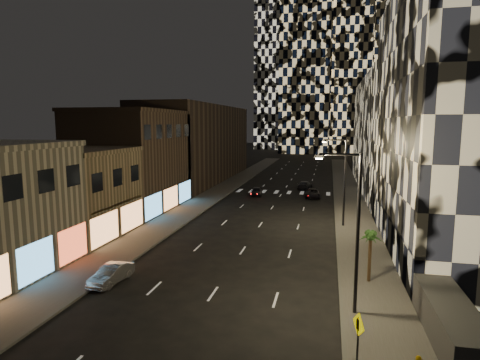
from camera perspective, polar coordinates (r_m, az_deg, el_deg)
The scene contains 21 objects.
sidewalk_left at distance 65.33m, azimuth -2.65°, elevation -1.35°, with size 4.00×120.00×0.15m, color #47443F.
sidewalk_right at distance 63.17m, azimuth 15.15°, elevation -1.95°, with size 4.00×120.00×0.15m, color #47443F.
curb_left at distance 64.82m, azimuth -0.86°, elevation -1.42°, with size 0.20×120.00×0.15m, color #4C4C47.
curb_right at distance 63.11m, azimuth 13.25°, elevation -1.89°, with size 0.20×120.00×0.15m, color #4C4C47.
retail_tan at distance 41.46m, azimuth -22.93°, elevation -1.92°, with size 10.00×10.00×8.00m, color #897452.
retail_brown at distance 51.79m, azimuth -15.05°, elevation 2.54°, with size 10.00×15.00×12.00m, color #473528.
retail_filler_left at distance 76.15m, azimuth -5.81°, elevation 5.19°, with size 10.00×40.00×14.00m, color #473528.
midrise_base at distance 38.21m, azimuth 20.37°, elevation -6.42°, with size 0.60×25.00×3.00m, color #383838.
plinth_right at distance 23.21m, azimuth 27.80°, elevation -17.64°, with size 2.00×8.00×2.00m, color #383838.
midrise_filler_right at distance 70.45m, azimuth 23.37°, elevation 5.98°, with size 16.00×40.00×18.00m, color #232326.
tower_right_mid at distance 154.92m, azimuth 24.41°, elevation 22.03°, with size 20.00×20.00×100.00m, color black.
tower_left_back at distance 184.90m, azimuth 6.77°, elevation 23.42°, with size 24.00×24.00×120.00m, color black.
tower_center_low at distance 156.84m, azimuth 9.59°, elevation 21.48°, with size 18.00×18.00×95.00m, color black.
streetlight_near at distance 22.88m, azimuth 15.86°, elevation -5.80°, with size 2.55×0.25×9.00m.
streetlight_far at distance 42.56m, azimuth 14.37°, elevation 0.55°, with size 2.55×0.25×9.00m.
car_silver_parked at distance 29.12m, azimuth -17.84°, elevation -12.64°, with size 1.30×3.73×1.23m, color #A8A8AD.
car_dark_midlane at distance 60.04m, azimuth 2.36°, elevation -1.63°, with size 1.53×3.80×1.29m, color black.
car_dark_oncoming at distance 66.93m, azimuth 9.20°, elevation -0.70°, with size 1.88×4.62×1.34m, color black.
car_dark_rightlane at distance 59.17m, azimuth 10.24°, elevation -1.90°, with size 2.11×4.57×1.27m, color black.
ped_sign at distance 18.05m, azimuth 16.45°, elevation -20.34°, with size 0.38×0.96×3.00m.
palm_tree at distance 28.36m, azimuth 18.07°, elevation -8.05°, with size 1.78×1.76×3.50m.
Camera 1 is at (6.92, -12.20, 10.69)m, focal length 30.00 mm.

